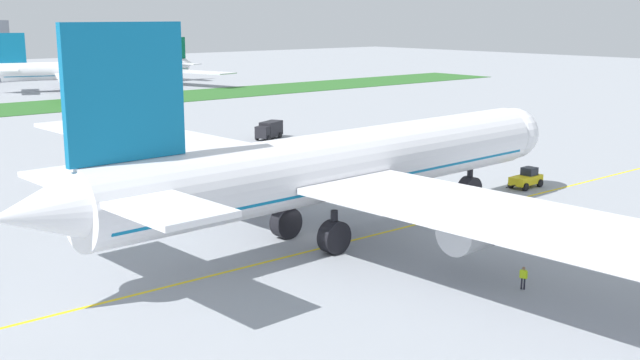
{
  "coord_description": "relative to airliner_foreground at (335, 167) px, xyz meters",
  "views": [
    {
      "loc": [
        -41.64,
        -51.93,
        19.6
      ],
      "look_at": [
        4.64,
        3.02,
        4.15
      ],
      "focal_mm": 43.29,
      "sensor_mm": 36.0,
      "label": 1
    }
  ],
  "objects": [
    {
      "name": "parked_airliner_far_left",
      "position": [
        37.88,
        146.23,
        -1.37
      ],
      "size": [
        44.24,
        71.47,
        15.09
      ],
      "color": "white",
      "rests_on": "ground"
    },
    {
      "name": "airliner_foreground",
      "position": [
        0.0,
        0.0,
        0.0
      ],
      "size": [
        60.1,
        95.73,
        19.12
      ],
      "color": "white",
      "rests_on": "ground"
    },
    {
      "name": "apron_taxi_line",
      "position": [
        -2.09,
        -1.49,
        -6.49
      ],
      "size": [
        280.0,
        0.36,
        0.01
      ],
      "primitive_type": "cube",
      "color": "yellow",
      "rests_on": "ground"
    },
    {
      "name": "service_truck_fuel_bowser",
      "position": [
        29.03,
        49.23,
        -4.98
      ],
      "size": [
        6.02,
        4.28,
        2.77
      ],
      "color": "black",
      "rests_on": "ground"
    },
    {
      "name": "ground_plane",
      "position": [
        -2.09,
        2.08,
        -6.49
      ],
      "size": [
        600.0,
        600.0,
        0.0
      ],
      "primitive_type": "plane",
      "color": "#9399A0",
      "rests_on": "ground"
    },
    {
      "name": "pushback_tug",
      "position": [
        30.64,
        1.38,
        -5.45
      ],
      "size": [
        6.16,
        2.43,
        2.28
      ],
      "color": "yellow",
      "rests_on": "ground"
    },
    {
      "name": "parked_airliner_far_centre",
      "position": [
        62.96,
        154.25,
        -2.1
      ],
      "size": [
        37.43,
        59.91,
        12.95
      ],
      "color": "white",
      "rests_on": "ground"
    },
    {
      "name": "ground_crew_wingwalker_port",
      "position": [
        1.87,
        -18.66,
        -5.45
      ],
      "size": [
        0.38,
        0.58,
        1.71
      ],
      "color": "black",
      "rests_on": "ground"
    }
  ]
}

